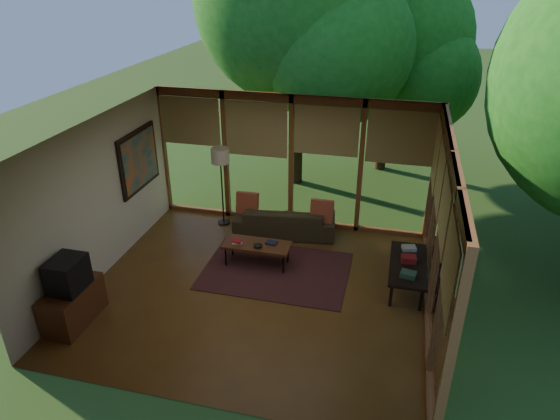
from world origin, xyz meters
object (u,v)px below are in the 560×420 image
(sofa, at_px, (285,220))
(television, at_px, (67,274))
(coffee_table, at_px, (257,246))
(media_cabinet, at_px, (73,305))
(floor_lamp, at_px, (220,160))
(side_console, at_px, (408,266))

(sofa, xyz_separation_m, television, (-2.44, -3.43, 0.56))
(television, relative_size, coffee_table, 0.46)
(media_cabinet, height_order, television, television)
(television, xyz_separation_m, coffee_table, (2.22, 2.19, -0.46))
(media_cabinet, height_order, floor_lamp, floor_lamp)
(side_console, bearing_deg, coffee_table, 178.75)
(sofa, relative_size, floor_lamp, 1.21)
(floor_lamp, distance_m, coffee_table, 2.04)
(media_cabinet, distance_m, coffee_table, 3.13)
(television, bearing_deg, coffee_table, 44.49)
(sofa, relative_size, television, 3.63)
(sofa, xyz_separation_m, coffee_table, (-0.21, -1.24, 0.10))
(floor_lamp, relative_size, coffee_table, 1.38)
(sofa, distance_m, media_cabinet, 4.22)
(coffee_table, bearing_deg, sofa, 80.28)
(floor_lamp, bearing_deg, sofa, -5.00)
(floor_lamp, bearing_deg, media_cabinet, -107.55)
(media_cabinet, xyz_separation_m, side_console, (4.87, 2.13, 0.11))
(coffee_table, height_order, side_console, side_console)
(sofa, height_order, side_console, sofa)
(side_console, bearing_deg, sofa, 151.64)
(television, height_order, floor_lamp, floor_lamp)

